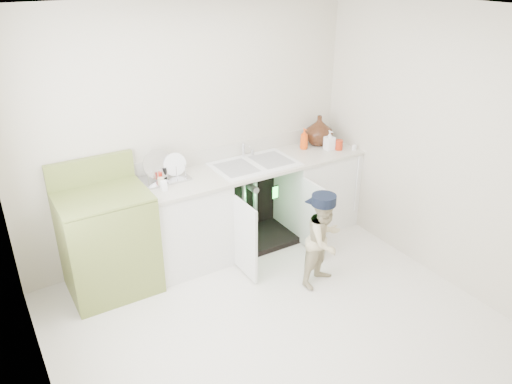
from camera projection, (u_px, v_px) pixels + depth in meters
The scene contains 5 objects.
ground at pixel (272, 321), 4.25m from camera, with size 3.50×3.50×0.00m, color beige.
room_shell at pixel (274, 188), 3.71m from camera, with size 6.00×5.50×1.26m.
counter_run at pixel (256, 201), 5.25m from camera, with size 2.44×1.02×1.22m.
avocado_stove at pixel (108, 241), 4.48m from camera, with size 0.77×0.65×1.20m.
repair_worker at pixel (324, 239), 4.57m from camera, with size 0.52×0.85×0.91m.
Camera 1 is at (-1.86, -2.80, 2.83)m, focal length 35.00 mm.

